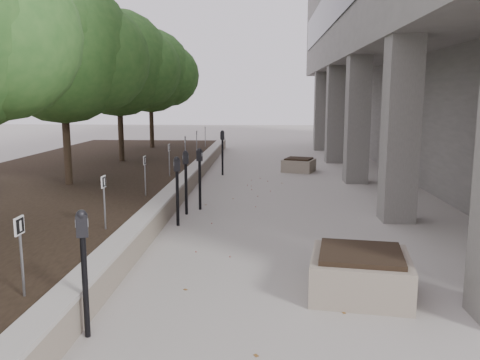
% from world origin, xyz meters
% --- Properties ---
extents(ground, '(90.00, 90.00, 0.00)m').
position_xyz_m(ground, '(0.00, 0.00, 0.00)').
color(ground, '#A39E96').
rests_on(ground, ground).
extents(retaining_wall, '(0.39, 26.00, 0.50)m').
position_xyz_m(retaining_wall, '(-1.82, 9.00, 0.25)').
color(retaining_wall, gray).
rests_on(retaining_wall, ground).
extents(planting_bed, '(7.00, 26.00, 0.40)m').
position_xyz_m(planting_bed, '(-5.50, 9.00, 0.20)').
color(planting_bed, black).
rests_on(planting_bed, ground).
extents(crabapple_tree_3, '(4.60, 4.00, 5.44)m').
position_xyz_m(crabapple_tree_3, '(-4.80, 8.00, 3.12)').
color(crabapple_tree_3, '#2D6024').
rests_on(crabapple_tree_3, planting_bed).
extents(crabapple_tree_4, '(4.60, 4.00, 5.44)m').
position_xyz_m(crabapple_tree_4, '(-4.80, 13.00, 3.12)').
color(crabapple_tree_4, '#2D6024').
rests_on(crabapple_tree_4, planting_bed).
extents(crabapple_tree_5, '(4.60, 4.00, 5.44)m').
position_xyz_m(crabapple_tree_5, '(-4.80, 18.00, 3.12)').
color(crabapple_tree_5, '#2D6024').
rests_on(crabapple_tree_5, planting_bed).
extents(parking_sign_2, '(0.04, 0.22, 0.96)m').
position_xyz_m(parking_sign_2, '(-2.35, 0.50, 0.88)').
color(parking_sign_2, black).
rests_on(parking_sign_2, planting_bed).
extents(parking_sign_3, '(0.04, 0.22, 0.96)m').
position_xyz_m(parking_sign_3, '(-2.35, 3.50, 0.88)').
color(parking_sign_3, black).
rests_on(parking_sign_3, planting_bed).
extents(parking_sign_4, '(0.04, 0.22, 0.96)m').
position_xyz_m(parking_sign_4, '(-2.35, 6.50, 0.88)').
color(parking_sign_4, black).
rests_on(parking_sign_4, planting_bed).
extents(parking_sign_5, '(0.04, 0.22, 0.96)m').
position_xyz_m(parking_sign_5, '(-2.35, 9.50, 0.88)').
color(parking_sign_5, black).
rests_on(parking_sign_5, planting_bed).
extents(parking_sign_6, '(0.04, 0.22, 0.96)m').
position_xyz_m(parking_sign_6, '(-2.35, 12.50, 0.88)').
color(parking_sign_6, black).
rests_on(parking_sign_6, planting_bed).
extents(parking_sign_7, '(0.04, 0.22, 0.96)m').
position_xyz_m(parking_sign_7, '(-2.35, 15.50, 0.88)').
color(parking_sign_7, black).
rests_on(parking_sign_7, planting_bed).
extents(parking_sign_8, '(0.04, 0.22, 0.96)m').
position_xyz_m(parking_sign_8, '(-2.35, 18.50, 0.88)').
color(parking_sign_8, black).
rests_on(parking_sign_8, planting_bed).
extents(parking_meter_1, '(0.17, 0.15, 1.49)m').
position_xyz_m(parking_meter_1, '(-1.55, 0.33, 0.75)').
color(parking_meter_1, black).
rests_on(parking_meter_1, ground).
extents(parking_meter_2, '(0.17, 0.15, 1.49)m').
position_xyz_m(parking_meter_2, '(-1.37, 5.30, 0.74)').
color(parking_meter_2, black).
rests_on(parking_meter_2, ground).
extents(parking_meter_3, '(0.17, 0.15, 1.51)m').
position_xyz_m(parking_meter_3, '(-1.35, 6.34, 0.75)').
color(parking_meter_3, black).
rests_on(parking_meter_3, ground).
extents(parking_meter_4, '(0.17, 0.15, 1.51)m').
position_xyz_m(parking_meter_4, '(-1.10, 6.85, 0.76)').
color(parking_meter_4, black).
rests_on(parking_meter_4, ground).
extents(parking_meter_5, '(0.17, 0.13, 1.59)m').
position_xyz_m(parking_meter_5, '(-1.00, 12.29, 0.79)').
color(parking_meter_5, black).
rests_on(parking_meter_5, ground).
extents(planter_front, '(1.52, 1.52, 0.62)m').
position_xyz_m(planter_front, '(1.79, 1.73, 0.31)').
color(planter_front, gray).
rests_on(planter_front, ground).
extents(planter_back, '(1.36, 1.36, 0.50)m').
position_xyz_m(planter_back, '(1.74, 13.31, 0.25)').
color(planter_back, gray).
rests_on(planter_back, ground).
extents(berry_scatter, '(3.30, 14.10, 0.02)m').
position_xyz_m(berry_scatter, '(-0.10, 5.00, 0.01)').
color(berry_scatter, maroon).
rests_on(berry_scatter, ground).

